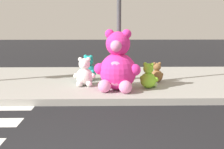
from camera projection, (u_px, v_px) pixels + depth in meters
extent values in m
cube|color=#9E9B93|center=(82.00, 81.00, 7.83)|extent=(28.00, 4.40, 0.15)
cylinder|color=#4C4C51|center=(119.00, 20.00, 6.77)|extent=(0.11, 0.11, 3.20)
sphere|color=#F22D93|center=(118.00, 71.00, 6.43)|extent=(0.86, 0.86, 0.86)
ellipsoid|color=pink|center=(115.00, 74.00, 6.13)|extent=(0.50, 0.29, 0.56)
sphere|color=#F22D93|center=(118.00, 44.00, 6.32)|extent=(0.56, 0.56, 0.56)
sphere|color=pink|center=(116.00, 46.00, 6.09)|extent=(0.26, 0.26, 0.26)
sphere|color=#F22D93|center=(127.00, 34.00, 6.24)|extent=(0.21, 0.21, 0.21)
sphere|color=#F22D93|center=(135.00, 70.00, 6.24)|extent=(0.27, 0.27, 0.27)
sphere|color=pink|center=(125.00, 87.00, 6.08)|extent=(0.29, 0.29, 0.29)
sphere|color=#F22D93|center=(110.00, 34.00, 6.32)|extent=(0.21, 0.21, 0.21)
sphere|color=#F22D93|center=(100.00, 69.00, 6.40)|extent=(0.27, 0.27, 0.27)
sphere|color=pink|center=(105.00, 86.00, 6.18)|extent=(0.29, 0.29, 0.29)
sphere|color=yellow|center=(121.00, 74.00, 7.64)|extent=(0.32, 0.32, 0.32)
ellipsoid|color=#F0DB80|center=(117.00, 74.00, 7.70)|extent=(0.15, 0.19, 0.21)
sphere|color=yellow|center=(121.00, 65.00, 7.60)|extent=(0.21, 0.21, 0.21)
sphere|color=#F0DB80|center=(118.00, 66.00, 7.64)|extent=(0.10, 0.10, 0.10)
sphere|color=yellow|center=(120.00, 63.00, 7.52)|extent=(0.08, 0.08, 0.08)
sphere|color=yellow|center=(117.00, 74.00, 7.53)|extent=(0.10, 0.10, 0.10)
sphere|color=#F0DB80|center=(115.00, 78.00, 7.65)|extent=(0.11, 0.11, 0.11)
sphere|color=yellow|center=(122.00, 62.00, 7.65)|extent=(0.08, 0.08, 0.08)
sphere|color=yellow|center=(122.00, 72.00, 7.79)|extent=(0.10, 0.10, 0.10)
sphere|color=#F0DB80|center=(118.00, 77.00, 7.80)|extent=(0.11, 0.11, 0.11)
sphere|color=white|center=(85.00, 77.00, 6.92)|extent=(0.43, 0.43, 0.43)
ellipsoid|color=white|center=(84.00, 78.00, 6.77)|extent=(0.24, 0.10, 0.28)
sphere|color=white|center=(84.00, 64.00, 6.86)|extent=(0.28, 0.28, 0.28)
sphere|color=white|center=(84.00, 65.00, 6.75)|extent=(0.13, 0.13, 0.13)
sphere|color=white|center=(88.00, 59.00, 6.85)|extent=(0.11, 0.11, 0.11)
sphere|color=white|center=(93.00, 76.00, 6.87)|extent=(0.14, 0.14, 0.14)
sphere|color=white|center=(89.00, 84.00, 6.77)|extent=(0.15, 0.15, 0.15)
sphere|color=white|center=(80.00, 59.00, 6.84)|extent=(0.11, 0.11, 0.11)
sphere|color=white|center=(76.00, 76.00, 6.86)|extent=(0.14, 0.14, 0.14)
sphere|color=white|center=(79.00, 84.00, 6.76)|extent=(0.15, 0.15, 0.15)
sphere|color=#8CD133|center=(148.00, 80.00, 6.62)|extent=(0.38, 0.38, 0.38)
ellipsoid|color=#B8DE87|center=(150.00, 79.00, 6.73)|extent=(0.22, 0.18, 0.25)
sphere|color=#8CD133|center=(148.00, 69.00, 6.57)|extent=(0.25, 0.25, 0.25)
sphere|color=#B8DE87|center=(150.00, 69.00, 6.66)|extent=(0.11, 0.11, 0.11)
sphere|color=#8CD133|center=(145.00, 64.00, 6.60)|extent=(0.09, 0.09, 0.09)
sphere|color=#8CD133|center=(142.00, 78.00, 6.74)|extent=(0.12, 0.12, 0.12)
sphere|color=#B8DE87|center=(147.00, 84.00, 6.83)|extent=(0.13, 0.13, 0.13)
sphere|color=#8CD133|center=(152.00, 65.00, 6.51)|extent=(0.09, 0.09, 0.09)
sphere|color=#8CD133|center=(156.00, 80.00, 6.56)|extent=(0.12, 0.12, 0.12)
sphere|color=#B8DE87|center=(155.00, 85.00, 6.72)|extent=(0.13, 0.13, 0.13)
sphere|color=teal|center=(88.00, 72.00, 7.60)|extent=(0.43, 0.43, 0.43)
ellipsoid|color=#7BBFBC|center=(85.00, 73.00, 7.48)|extent=(0.24, 0.22, 0.28)
sphere|color=teal|center=(88.00, 61.00, 7.54)|extent=(0.28, 0.28, 0.28)
sphere|color=#7BBFBC|center=(85.00, 62.00, 7.45)|extent=(0.13, 0.13, 0.13)
sphere|color=teal|center=(91.00, 57.00, 7.47)|extent=(0.11, 0.11, 0.11)
sphere|color=teal|center=(93.00, 72.00, 7.43)|extent=(0.13, 0.13, 0.13)
sphere|color=#7BBFBC|center=(87.00, 79.00, 7.41)|extent=(0.15, 0.15, 0.15)
sphere|color=teal|center=(85.00, 56.00, 7.58)|extent=(0.11, 0.11, 0.11)
sphere|color=teal|center=(82.00, 71.00, 7.67)|extent=(0.13, 0.13, 0.13)
sphere|color=#7BBFBC|center=(81.00, 78.00, 7.55)|extent=(0.15, 0.15, 0.15)
sphere|color=olive|center=(157.00, 76.00, 7.33)|extent=(0.33, 0.33, 0.33)
ellipsoid|color=tan|center=(155.00, 75.00, 7.44)|extent=(0.19, 0.11, 0.21)
sphere|color=olive|center=(157.00, 67.00, 7.28)|extent=(0.21, 0.21, 0.21)
sphere|color=tan|center=(156.00, 67.00, 7.37)|extent=(0.10, 0.10, 0.10)
sphere|color=olive|center=(154.00, 64.00, 7.25)|extent=(0.08, 0.08, 0.08)
sphere|color=olive|center=(151.00, 75.00, 7.32)|extent=(0.10, 0.10, 0.10)
sphere|color=tan|center=(151.00, 79.00, 7.46)|extent=(0.11, 0.11, 0.11)
sphere|color=olive|center=(160.00, 64.00, 7.29)|extent=(0.08, 0.08, 0.08)
sphere|color=olive|center=(161.00, 75.00, 7.40)|extent=(0.10, 0.10, 0.10)
sphere|color=tan|center=(158.00, 79.00, 7.50)|extent=(0.11, 0.11, 0.11)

